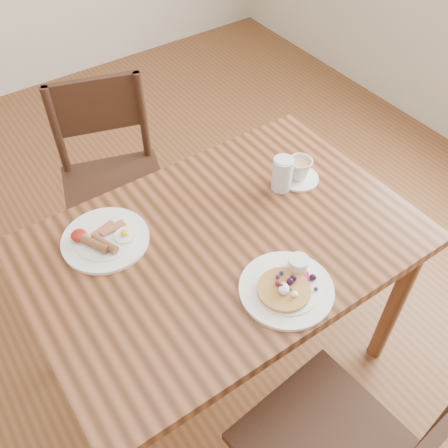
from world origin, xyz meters
name	(u,v)px	position (x,y,z in m)	size (l,w,h in m)	color
ground	(224,357)	(0.00, 0.00, 0.00)	(5.00, 5.00, 0.00)	brown
dining_table	(224,259)	(0.00, 0.00, 0.65)	(1.20, 0.80, 0.75)	brown
chair_far	(112,176)	(-0.06, 0.76, 0.49)	(0.53, 0.53, 0.88)	#331B12
pancake_plate	(287,286)	(0.04, -0.26, 0.76)	(0.27, 0.27, 0.06)	white
breakfast_plate	(104,239)	(-0.31, 0.20, 0.76)	(0.27, 0.27, 0.04)	white
teacup_saucer	(299,171)	(0.37, 0.08, 0.79)	(0.14, 0.14, 0.08)	white
water_glass	(282,174)	(0.30, 0.08, 0.81)	(0.07, 0.07, 0.12)	silver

